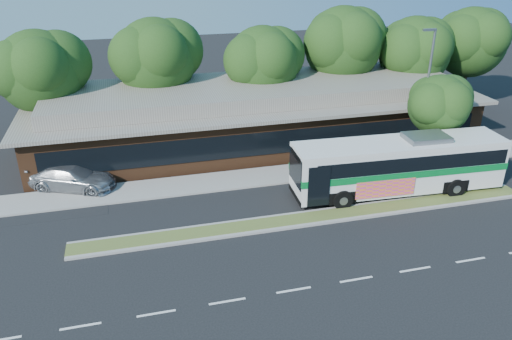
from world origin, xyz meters
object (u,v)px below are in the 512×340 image
(lamp_post, at_px, (425,94))
(transit_bus, at_px, (400,162))
(sidewalk_tree, at_px, (442,103))
(sedan, at_px, (72,177))

(lamp_post, distance_m, transit_bus, 5.80)
(lamp_post, height_order, sidewalk_tree, lamp_post)
(transit_bus, bearing_deg, lamp_post, 48.59)
(transit_bus, bearing_deg, sidewalk_tree, 37.54)
(sedan, relative_size, sidewalk_tree, 0.85)
(lamp_post, bearing_deg, transit_bus, -134.19)
(lamp_post, distance_m, sidewalk_tree, 1.25)
(lamp_post, relative_size, sidewalk_tree, 1.45)
(lamp_post, height_order, transit_bus, lamp_post)
(sedan, bearing_deg, sidewalk_tree, -71.37)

